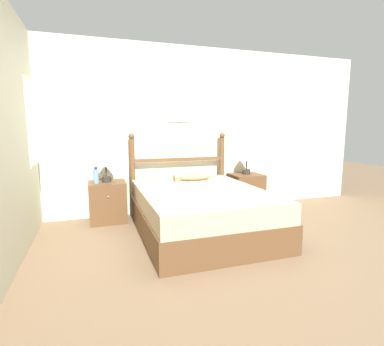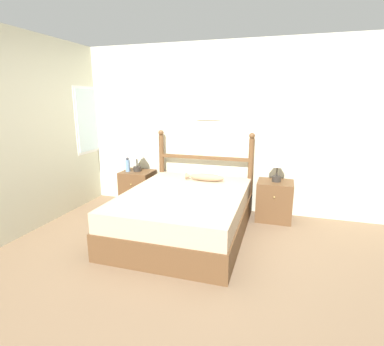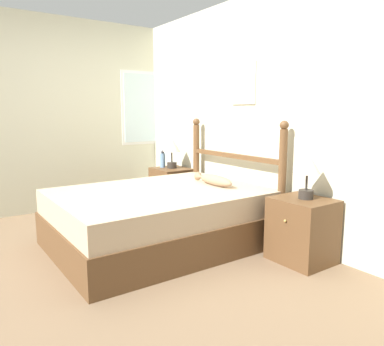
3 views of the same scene
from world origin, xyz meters
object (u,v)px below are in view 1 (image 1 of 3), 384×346
bed (201,211)px  bottle (96,176)px  nightstand_left (108,202)px  fish_pillow (193,177)px  table_lamp_right (247,156)px  nightstand_right (246,191)px  table_lamp_left (106,161)px

bed → bottle: (-1.23, 0.77, 0.40)m
nightstand_left → fish_pillow: (1.20, -0.22, 0.33)m
table_lamp_right → fish_pillow: (-0.99, -0.24, -0.24)m
nightstand_left → fish_pillow: bearing=-10.4°
bed → nightstand_right: nightstand_right is taller
bed → nightstand_left: 1.37m
nightstand_left → table_lamp_right: table_lamp_right is taller
bed → table_lamp_left: bearing=142.7°
nightstand_right → fish_pillow: fish_pillow is taller
table_lamp_right → bed: bearing=-142.5°
table_lamp_right → fish_pillow: 1.05m
nightstand_right → table_lamp_right: 0.57m
nightstand_left → nightstand_right: 2.19m
bed → fish_pillow: size_ratio=3.55×
bed → bottle: bottle is taller
fish_pillow → nightstand_left: bearing=169.6°
nightstand_left → nightstand_right: size_ratio=1.00×
table_lamp_right → fish_pillow: size_ratio=0.73×
bottle → fish_pillow: 1.35m
nightstand_right → bed: bearing=-142.9°
nightstand_right → fish_pillow: size_ratio=1.00×
bed → table_lamp_left: 1.49m
table_lamp_left → table_lamp_right: same height
table_lamp_right → fish_pillow: bearing=-166.5°
bed → bottle: bearing=147.9°
bed → table_lamp_left: size_ratio=4.86×
nightstand_left → table_lamp_right: (2.19, 0.02, 0.57)m
table_lamp_left → fish_pillow: (1.20, -0.23, -0.24)m
table_lamp_left → fish_pillow: bearing=-10.7°
nightstand_left → table_lamp_left: bearing=107.5°
nightstand_left → table_lamp_right: size_ratio=1.38×
table_lamp_right → nightstand_right: bearing=-113.5°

